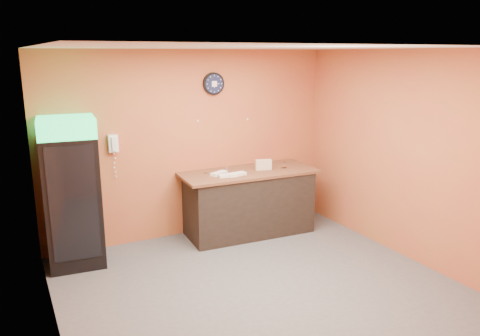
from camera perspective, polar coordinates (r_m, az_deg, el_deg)
floor at (r=5.86m, az=1.96°, el=-14.05°), size 4.50×4.50×0.00m
back_wall at (r=7.12m, az=-5.86°, el=2.91°), size 4.50×0.02×2.80m
left_wall at (r=4.71m, az=-22.55°, el=-3.79°), size 0.02×4.00×2.80m
right_wall at (r=6.72m, az=19.04°, el=1.57°), size 0.02×4.00×2.80m
ceiling at (r=5.18m, az=2.23°, el=14.49°), size 4.50×4.00×0.02m
beverage_cooler at (r=6.41m, az=-19.69°, el=-3.14°), size 0.75×0.76×1.96m
prep_counter at (r=7.28m, az=0.99°, el=-4.29°), size 1.95×0.96×0.95m
wall_clock at (r=7.12m, az=-3.24°, el=10.22°), size 0.33×0.06×0.33m
wall_phone at (r=6.71m, az=-15.20°, el=2.90°), size 0.13×0.11×0.24m
butcher_paper at (r=7.14m, az=1.00°, el=-0.51°), size 2.13×1.00×0.04m
sub_roll_stack at (r=7.20m, az=2.87°, el=0.41°), size 0.26×0.15×0.16m
wrapped_sandwich_left at (r=6.79m, az=-1.51°, el=-0.94°), size 0.27×0.15×0.04m
wrapped_sandwich_mid at (r=6.85m, az=-0.44°, el=-0.77°), size 0.31×0.15×0.04m
wrapped_sandwich_right at (r=6.92m, az=-2.58°, el=-0.65°), size 0.30×0.22×0.04m
kitchen_tool at (r=7.14m, az=-1.62°, el=-0.11°), size 0.06×0.06×0.06m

